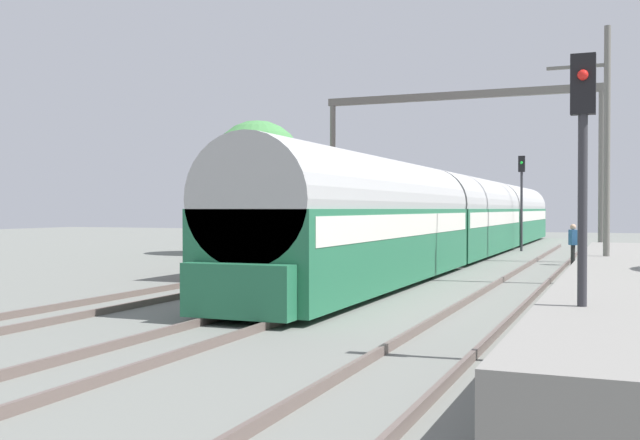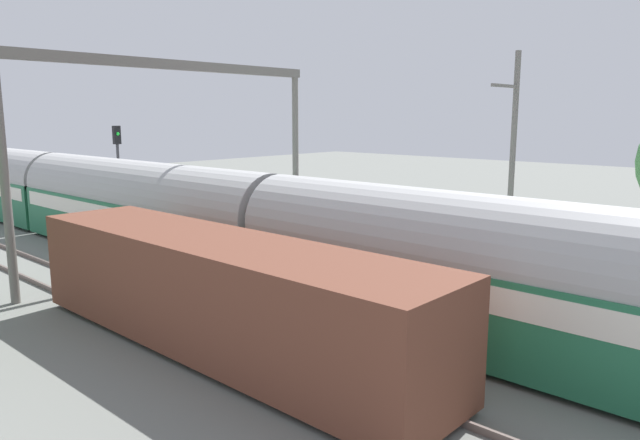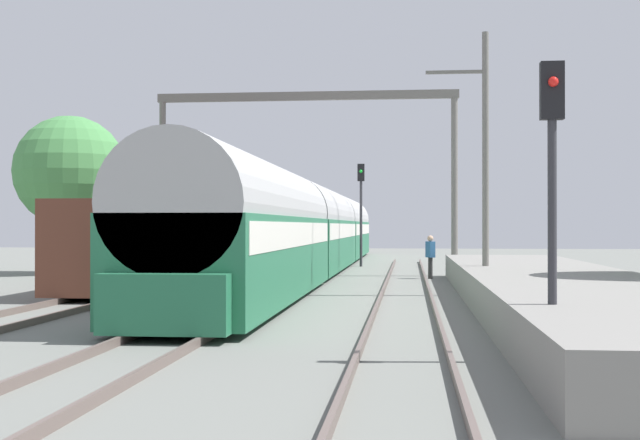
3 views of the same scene
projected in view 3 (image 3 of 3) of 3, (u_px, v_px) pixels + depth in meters
name	position (u px, v px, depth m)	size (l,w,h in m)	color
ground	(228.00, 313.00, 21.05)	(120.00, 120.00, 0.00)	slate
track_far_west	(57.00, 308.00, 21.49)	(1.52, 60.00, 0.16)	#61534D
track_west	(228.00, 310.00, 21.05)	(1.52, 60.00, 0.16)	#61534D
track_east	(405.00, 311.00, 20.61)	(1.52, 60.00, 0.16)	#61534D
platform	(555.00, 291.00, 22.22)	(4.40, 28.00, 0.90)	gray
passenger_train	(313.00, 229.00, 39.97)	(2.93, 49.20, 3.82)	#236B47
freight_car	(155.00, 245.00, 29.79)	(2.80, 13.00, 2.70)	brown
person_crossing	(430.00, 253.00, 34.59)	(0.39, 0.46, 1.73)	#2E2E2E
railway_signal_near	(552.00, 168.00, 13.44)	(0.36, 0.30, 4.67)	#2D2D33
railway_signal_far	(361.00, 201.00, 44.90)	(0.36, 0.30, 5.33)	#2D2D33
catenary_gantry	(306.00, 143.00, 37.12)	(13.00, 0.28, 7.86)	slate
catenary_pole_east_mid	(484.00, 159.00, 26.25)	(1.90, 0.20, 8.00)	slate
tree_west_background	(70.00, 172.00, 37.96)	(4.88, 4.88, 6.94)	#4C3826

